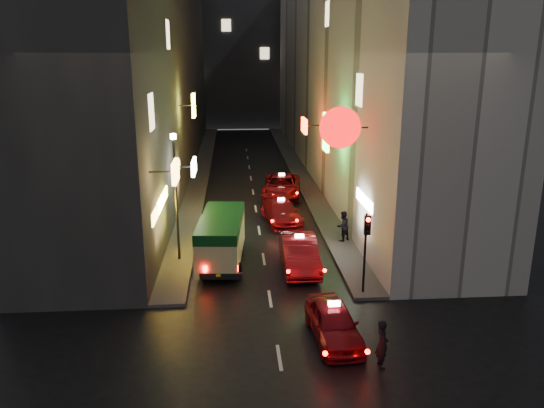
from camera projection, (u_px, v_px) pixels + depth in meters
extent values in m
cube|color=#393633|center=(152.00, 66.00, 43.77)|extent=(6.00, 52.00, 18.00)
cube|color=#F2B654|center=(175.00, 172.00, 22.43)|extent=(0.18, 1.53, 0.90)
cube|color=white|center=(194.00, 167.00, 29.97)|extent=(0.18, 1.98, 0.81)
cube|color=#FFF33F|center=(194.00, 106.00, 35.54)|extent=(0.18, 1.27, 1.58)
cube|color=#F2B654|center=(157.00, 210.00, 24.53)|extent=(0.10, 3.60, 0.55)
cube|color=#FFF33F|center=(162.00, 199.00, 26.28)|extent=(0.10, 3.55, 0.55)
cube|color=#F2B654|center=(177.00, 169.00, 33.26)|extent=(0.10, 3.11, 0.55)
cube|color=#FFE5B2|center=(151.00, 112.00, 23.29)|extent=(0.06, 1.30, 1.60)
cube|color=#FFE5B2|center=(168.00, 35.00, 30.01)|extent=(0.06, 1.30, 1.60)
cube|color=beige|center=(343.00, 65.00, 44.91)|extent=(6.00, 52.00, 18.00)
cylinder|color=#F20A0A|center=(340.00, 128.00, 25.09)|extent=(1.97, 0.18, 1.97)
cube|color=#30F235|center=(326.00, 132.00, 30.58)|extent=(0.18, 1.39, 2.17)
cube|color=#FC300C|center=(304.00, 126.00, 37.38)|extent=(0.18, 2.06, 1.02)
cube|color=white|center=(364.00, 200.00, 26.07)|extent=(0.10, 3.10, 0.55)
cube|color=#FFE5B2|center=(359.00, 90.00, 26.69)|extent=(0.06, 1.30, 1.60)
cube|color=#FFE5B2|center=(327.00, 14.00, 35.11)|extent=(0.06, 1.30, 1.60)
cube|color=#35353A|center=(241.00, 46.00, 74.49)|extent=(30.00, 10.00, 22.00)
cube|color=#484643|center=(201.00, 171.00, 46.48)|extent=(1.50, 52.00, 0.15)
cube|color=#484643|center=(297.00, 169.00, 47.09)|extent=(1.50, 52.00, 0.15)
cube|color=#C9C67D|center=(221.00, 237.00, 25.80)|extent=(2.37, 5.63, 2.01)
cube|color=#0C3F16|center=(221.00, 222.00, 25.58)|extent=(2.39, 5.65, 0.50)
cube|color=black|center=(221.00, 231.00, 26.00)|extent=(2.22, 3.45, 0.46)
cube|color=black|center=(221.00, 276.00, 23.45)|extent=(1.89, 0.33, 0.27)
cube|color=#FF0A05|center=(205.00, 269.00, 23.23)|extent=(0.16, 0.06, 0.26)
cube|color=#FF0A05|center=(236.00, 268.00, 23.33)|extent=(0.16, 0.06, 0.26)
cylinder|color=black|center=(206.00, 245.00, 27.70)|extent=(0.20, 0.70, 0.70)
cylinder|color=black|center=(240.00, 270.00, 24.44)|extent=(0.20, 0.70, 0.70)
imported|color=maroon|center=(334.00, 320.00, 18.99)|extent=(2.33, 4.98, 1.54)
cube|color=white|center=(334.00, 298.00, 18.75)|extent=(0.43, 0.21, 0.16)
sphere|color=#FF0A05|center=(325.00, 354.00, 16.82)|extent=(0.16, 0.16, 0.16)
sphere|color=#FF0A05|center=(367.00, 352.00, 16.91)|extent=(0.16, 0.16, 0.16)
imported|color=maroon|center=(299.00, 250.00, 25.33)|extent=(2.34, 5.65, 1.79)
cube|color=white|center=(300.00, 231.00, 25.06)|extent=(0.42, 0.18, 0.16)
sphere|color=#FF0A05|center=(288.00, 272.00, 22.81)|extent=(0.16, 0.16, 0.16)
sphere|color=#FF0A05|center=(325.00, 270.00, 22.93)|extent=(0.16, 0.16, 0.16)
imported|color=maroon|center=(281.00, 210.00, 32.28)|extent=(2.82, 5.26, 1.59)
cube|color=white|center=(281.00, 196.00, 32.04)|extent=(0.44, 0.25, 0.16)
sphere|color=#FF0A05|center=(272.00, 221.00, 30.04)|extent=(0.16, 0.16, 0.16)
sphere|color=#FF0A05|center=(297.00, 220.00, 30.14)|extent=(0.16, 0.16, 0.16)
imported|color=maroon|center=(282.00, 184.00, 38.03)|extent=(3.10, 6.00, 1.82)
cube|color=white|center=(282.00, 171.00, 37.75)|extent=(0.44, 0.24, 0.16)
sphere|color=#FF0A05|center=(273.00, 194.00, 35.47)|extent=(0.16, 0.16, 0.16)
sphere|color=#FF0A05|center=(297.00, 193.00, 35.58)|extent=(0.16, 0.16, 0.16)
imported|color=black|center=(382.00, 341.00, 17.26)|extent=(0.45, 0.65, 1.90)
imported|color=black|center=(343.00, 224.00, 28.61)|extent=(0.84, 0.76, 1.88)
cylinder|color=black|center=(365.00, 253.00, 22.21)|extent=(0.10, 0.10, 3.50)
cube|color=black|center=(367.00, 225.00, 21.68)|extent=(0.26, 0.18, 0.80)
sphere|color=#FF0A05|center=(368.00, 220.00, 21.50)|extent=(0.18, 0.18, 0.18)
sphere|color=black|center=(368.00, 226.00, 21.57)|extent=(0.17, 0.17, 0.17)
sphere|color=black|center=(368.00, 232.00, 21.65)|extent=(0.17, 0.17, 0.17)
cylinder|color=black|center=(176.00, 201.00, 25.50)|extent=(0.12, 0.12, 6.00)
cylinder|color=#FFE5BF|center=(173.00, 136.00, 24.65)|extent=(0.28, 0.28, 0.25)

